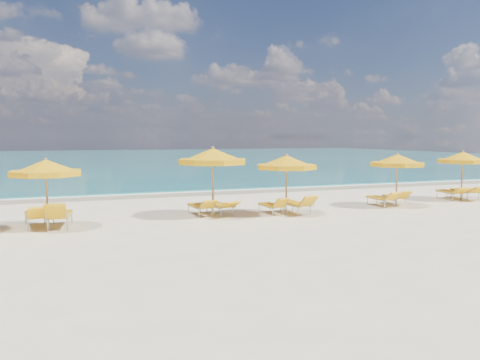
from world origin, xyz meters
name	(u,v)px	position (x,y,z in m)	size (l,w,h in m)	color
ground_plane	(253,214)	(0.00, 0.00, 0.00)	(120.00, 120.00, 0.00)	beige
ocean	(121,159)	(0.00, 48.00, 0.00)	(120.00, 80.00, 0.30)	#136C6C
wet_sand_band	(202,193)	(0.00, 7.40, 0.00)	(120.00, 2.60, 0.01)	tan
foam_line	(198,191)	(0.00, 8.20, 0.00)	(120.00, 1.20, 0.03)	white
whitecap_near	(80,181)	(-6.00, 17.00, 0.00)	(14.00, 0.36, 0.05)	white
whitecap_far	(238,169)	(8.00, 24.00, 0.00)	(18.00, 0.30, 0.05)	white
umbrella_2	(46,168)	(-7.33, -0.46, 1.98)	(2.96, 2.96, 2.32)	#A28451
umbrella_3	(213,157)	(-1.62, 0.02, 2.24)	(2.63, 2.63, 2.63)	#A28451
umbrella_4	(287,163)	(1.14, -0.55, 2.00)	(2.55, 2.55, 2.34)	#A28451
umbrella_5	(397,161)	(6.49, -0.24, 1.96)	(2.95, 2.95, 2.30)	#A28451
umbrella_6	(463,158)	(10.76, 0.41, 1.99)	(2.99, 2.99, 2.34)	#A28451
lounger_2_left	(37,220)	(-7.70, 0.07, 0.24)	(0.91, 2.08, 0.86)	#A5A8AD
lounger_2_right	(60,220)	(-6.97, -0.20, 0.25)	(0.86, 1.98, 0.96)	#A5A8AD
lounger_3_left	(200,210)	(-1.98, 0.49, 0.21)	(0.75, 1.78, 0.72)	#A5A8AD
lounger_3_right	(220,209)	(-1.22, 0.38, 0.21)	(0.88, 1.91, 0.66)	#A5A8AD
lounger_4_left	(272,209)	(0.71, -0.13, 0.20)	(0.69, 1.65, 0.74)	#A5A8AD
lounger_4_right	(296,208)	(1.64, -0.39, 0.23)	(0.83, 1.91, 0.84)	#A5A8AD
lounger_5_left	(381,201)	(5.95, 0.04, 0.21)	(0.63, 1.72, 0.75)	#A5A8AD
lounger_5_right	(395,200)	(6.89, 0.33, 0.20)	(0.75, 1.67, 0.72)	#A5A8AD
lounger_6_left	(450,195)	(10.39, 0.72, 0.22)	(0.89, 1.93, 0.72)	#A5A8AD
lounger_6_right	(465,194)	(11.21, 0.61, 0.23)	(1.03, 2.09, 0.74)	#A5A8AD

